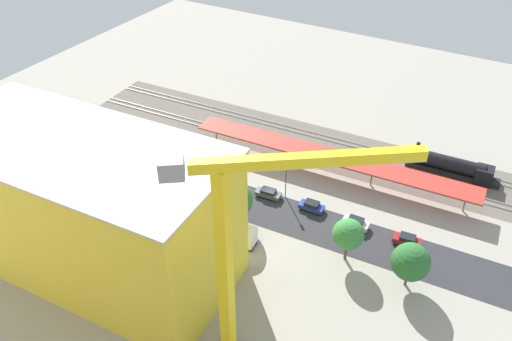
# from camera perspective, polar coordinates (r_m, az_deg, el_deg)

# --- Properties ---
(ground_plane) EXTENTS (162.00, 162.00, 0.00)m
(ground_plane) POSITION_cam_1_polar(r_m,az_deg,el_deg) (91.41, 1.63, -3.05)
(ground_plane) COLOR #9E998C
(ground_plane) RESTS_ON ground
(rail_bed) EXTENTS (101.91, 20.38, 0.01)m
(rail_bed) POSITION_cam_1_polar(r_m,az_deg,el_deg) (105.76, 6.66, 2.78)
(rail_bed) COLOR #665E54
(rail_bed) RESTS_ON ground
(street_asphalt) EXTENTS (101.59, 14.42, 0.01)m
(street_asphalt) POSITION_cam_1_polar(r_m,az_deg,el_deg) (89.31, 0.68, -4.14)
(street_asphalt) COLOR #2D2D33
(street_asphalt) RESTS_ON ground
(track_rails) EXTENTS (101.11, 13.96, 0.12)m
(track_rails) POSITION_cam_1_polar(r_m,az_deg,el_deg) (105.66, 6.66, 2.86)
(track_rails) COLOR #9E9EA8
(track_rails) RESTS_ON ground
(platform_canopy_near) EXTENTS (54.43, 7.80, 4.05)m
(platform_canopy_near) POSITION_cam_1_polar(r_m,az_deg,el_deg) (96.01, 8.21, 1.57)
(platform_canopy_near) COLOR #B73328
(platform_canopy_near) RESTS_ON ground
(locomotive) EXTENTS (17.09, 3.60, 5.07)m
(locomotive) POSITION_cam_1_polar(r_m,az_deg,el_deg) (102.64, 20.99, 0.38)
(locomotive) COLOR black
(locomotive) RESTS_ON ground
(parked_car_0) EXTENTS (4.49, 2.30, 1.74)m
(parked_car_0) POSITION_cam_1_polar(r_m,az_deg,el_deg) (85.58, 16.37, -7.43)
(parked_car_0) COLOR black
(parked_car_0) RESTS_ON ground
(parked_car_1) EXTENTS (4.41, 1.94, 1.76)m
(parked_car_1) POSITION_cam_1_polar(r_m,az_deg,el_deg) (86.70, 10.97, -5.75)
(parked_car_1) COLOR black
(parked_car_1) RESTS_ON ground
(parked_car_2) EXTENTS (4.37, 2.08, 1.71)m
(parked_car_2) POSITION_cam_1_polar(r_m,az_deg,el_deg) (88.91, 6.18, -3.98)
(parked_car_2) COLOR black
(parked_car_2) RESTS_ON ground
(parked_car_3) EXTENTS (4.73, 2.29, 1.62)m
(parked_car_3) POSITION_cam_1_polar(r_m,az_deg,el_deg) (91.20, 1.37, -2.57)
(parked_car_3) COLOR black
(parked_car_3) RESTS_ON ground
(parked_car_4) EXTENTS (4.81, 2.15, 1.56)m
(parked_car_4) POSITION_cam_1_polar(r_m,az_deg,el_deg) (94.64, -3.08, -0.99)
(parked_car_4) COLOR black
(parked_car_4) RESTS_ON ground
(parked_car_5) EXTENTS (4.35, 2.20, 1.63)m
(parked_car_5) POSITION_cam_1_polar(r_m,az_deg,el_deg) (98.92, -7.41, 0.59)
(parked_car_5) COLOR black
(parked_car_5) RESTS_ON ground
(parked_car_6) EXTENTS (4.68, 2.05, 1.87)m
(parked_car_6) POSITION_cam_1_polar(r_m,az_deg,el_deg) (102.97, -10.88, 1.85)
(parked_car_6) COLOR black
(parked_car_6) RESTS_ON ground
(parked_car_7) EXTENTS (4.32, 2.13, 1.75)m
(parked_car_7) POSITION_cam_1_polar(r_m,az_deg,el_deg) (108.73, -14.61, 3.26)
(parked_car_7) COLOR black
(parked_car_7) RESTS_ON ground
(construction_building) EXTENTS (42.35, 20.69, 21.08)m
(construction_building) POSITION_cam_1_polar(r_m,az_deg,el_deg) (76.47, -18.17, -4.14)
(construction_building) COLOR yellow
(construction_building) RESTS_ON ground
(construction_roof_slab) EXTENTS (42.98, 21.33, 0.40)m
(construction_roof_slab) POSITION_cam_1_polar(r_m,az_deg,el_deg) (70.36, -19.78, 2.57)
(construction_roof_slab) COLOR #B7B2A8
(construction_roof_slab) RESTS_ON construction_building
(tower_crane) EXTENTS (21.79, 16.11, 30.78)m
(tower_crane) POSITION_cam_1_polar(r_m,az_deg,el_deg) (55.71, -1.42, -8.93)
(tower_crane) COLOR gray
(tower_crane) RESTS_ON ground
(box_truck_0) EXTENTS (9.31, 3.44, 3.34)m
(box_truck_0) POSITION_cam_1_polar(r_m,az_deg,el_deg) (89.68, -11.30, -3.43)
(box_truck_0) COLOR black
(box_truck_0) RESTS_ON ground
(box_truck_1) EXTENTS (10.14, 2.65, 3.16)m
(box_truck_1) POSITION_cam_1_polar(r_m,az_deg,el_deg) (93.51, -13.17, -1.90)
(box_truck_1) COLOR black
(box_truck_1) RESTS_ON ground
(box_truck_2) EXTENTS (8.65, 3.22, 3.32)m
(box_truck_2) POSITION_cam_1_polar(r_m,az_deg,el_deg) (82.34, -2.81, -6.85)
(box_truck_2) COLOR black
(box_truck_2) RESTS_ON ground
(street_tree_0) EXTENTS (6.27, 6.27, 8.32)m
(street_tree_0) POSITION_cam_1_polar(r_m,az_deg,el_deg) (82.83, -2.49, -3.30)
(street_tree_0) COLOR brown
(street_tree_0) RESTS_ON ground
(street_tree_1) EXTENTS (4.28, 4.28, 6.63)m
(street_tree_1) POSITION_cam_1_polar(r_m,az_deg,el_deg) (90.15, -9.25, -0.65)
(street_tree_1) COLOR brown
(street_tree_1) RESTS_ON ground
(street_tree_2) EXTENTS (5.56, 5.56, 7.46)m
(street_tree_2) POSITION_cam_1_polar(r_m,az_deg,el_deg) (76.63, 16.74, -9.67)
(street_tree_2) COLOR brown
(street_tree_2) RESTS_ON ground
(street_tree_3) EXTENTS (5.93, 5.93, 7.58)m
(street_tree_3) POSITION_cam_1_polar(r_m,az_deg,el_deg) (91.63, -10.09, 0.05)
(street_tree_3) COLOR brown
(street_tree_3) RESTS_ON ground
(street_tree_4) EXTENTS (5.31, 5.31, 7.40)m
(street_tree_4) POSITION_cam_1_polar(r_m,az_deg,el_deg) (92.80, -12.65, 0.30)
(street_tree_4) COLOR brown
(street_tree_4) RESTS_ON ground
(street_tree_5) EXTENTS (4.79, 4.79, 7.46)m
(street_tree_5) POSITION_cam_1_polar(r_m,az_deg,el_deg) (78.16, 10.17, -6.98)
(street_tree_5) COLOR brown
(street_tree_5) RESTS_ON ground
(traffic_light) EXTENTS (0.50, 0.36, 7.00)m
(traffic_light) POSITION_cam_1_polar(r_m,az_deg,el_deg) (89.05, 3.35, -0.57)
(traffic_light) COLOR #333333
(traffic_light) RESTS_ON ground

